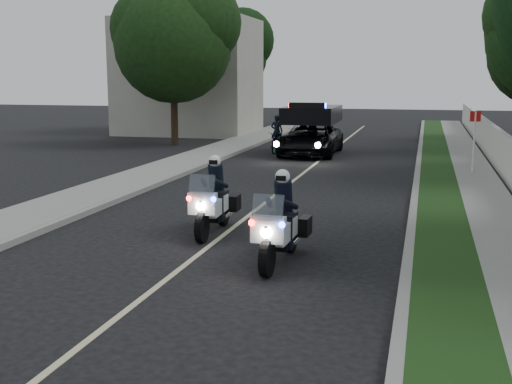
# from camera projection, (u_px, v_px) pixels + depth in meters

# --- Properties ---
(ground) EXTENTS (120.00, 120.00, 0.00)m
(ground) POSITION_uv_depth(u_px,v_px,m) (205.00, 249.00, 13.48)
(ground) COLOR black
(ground) RESTS_ON ground
(curb_right) EXTENTS (0.20, 60.00, 0.15)m
(curb_right) POSITION_uv_depth(u_px,v_px,m) (417.00, 180.00, 21.97)
(curb_right) COLOR gray
(curb_right) RESTS_ON ground
(grass_verge) EXTENTS (1.20, 60.00, 0.16)m
(grass_verge) POSITION_uv_depth(u_px,v_px,m) (438.00, 181.00, 21.79)
(grass_verge) COLOR #193814
(grass_verge) RESTS_ON ground
(sidewalk_right) EXTENTS (1.40, 60.00, 0.16)m
(sidewalk_right) POSITION_uv_depth(u_px,v_px,m) (479.00, 182.00, 21.47)
(sidewalk_right) COLOR gray
(sidewalk_right) RESTS_ON ground
(property_wall) EXTENTS (0.22, 60.00, 1.50)m
(property_wall) POSITION_uv_depth(u_px,v_px,m) (512.00, 163.00, 21.10)
(property_wall) COLOR beige
(property_wall) RESTS_ON ground
(curb_left) EXTENTS (0.20, 60.00, 0.15)m
(curb_left) POSITION_uv_depth(u_px,v_px,m) (189.00, 171.00, 24.01)
(curb_left) COLOR gray
(curb_left) RESTS_ON ground
(sidewalk_left) EXTENTS (2.00, 60.00, 0.16)m
(sidewalk_left) POSITION_uv_depth(u_px,v_px,m) (161.00, 170.00, 24.28)
(sidewalk_left) COLOR gray
(sidewalk_left) RESTS_ON ground
(building_far) EXTENTS (8.00, 6.00, 7.00)m
(building_far) POSITION_uv_depth(u_px,v_px,m) (189.00, 77.00, 40.11)
(building_far) COLOR #A8A396
(building_far) RESTS_ON ground
(lane_marking) EXTENTS (0.12, 50.00, 0.01)m
(lane_marking) POSITION_uv_depth(u_px,v_px,m) (298.00, 178.00, 23.00)
(lane_marking) COLOR #BFB78C
(lane_marking) RESTS_ON ground
(police_moto_left) EXTENTS (0.81, 2.13, 1.79)m
(police_moto_left) POSITION_uv_depth(u_px,v_px,m) (214.00, 233.00, 14.88)
(police_moto_left) COLOR white
(police_moto_left) RESTS_ON ground
(police_moto_right) EXTENTS (0.83, 2.16, 1.81)m
(police_moto_right) POSITION_uv_depth(u_px,v_px,m) (280.00, 263.00, 12.49)
(police_moto_right) COLOR silver
(police_moto_right) RESTS_ON ground
(police_suv) EXTENTS (2.47, 5.31, 2.58)m
(police_suv) POSITION_uv_depth(u_px,v_px,m) (310.00, 155.00, 29.69)
(police_suv) COLOR black
(police_suv) RESTS_ON ground
(bicycle) EXTENTS (0.68, 1.88, 0.98)m
(bicycle) POSITION_uv_depth(u_px,v_px,m) (277.00, 152.00, 30.58)
(bicycle) COLOR black
(bicycle) RESTS_ON ground
(cyclist) EXTENTS (0.58, 0.40, 1.56)m
(cyclist) POSITION_uv_depth(u_px,v_px,m) (277.00, 152.00, 30.58)
(cyclist) COLOR black
(cyclist) RESTS_ON ground
(sign_post) EXTENTS (0.38, 0.38, 2.40)m
(sign_post) POSITION_uv_depth(u_px,v_px,m) (472.00, 176.00, 23.28)
(sign_post) COLOR #A00B1E
(sign_post) RESTS_ON ground
(tree_left_near) EXTENTS (7.31, 7.31, 10.01)m
(tree_left_near) POSITION_uv_depth(u_px,v_px,m) (175.00, 145.00, 33.77)
(tree_left_near) COLOR #173612
(tree_left_near) RESTS_ON ground
(tree_left_far) EXTENTS (7.55, 7.55, 9.63)m
(tree_left_far) POSITION_uv_depth(u_px,v_px,m) (226.00, 128.00, 45.29)
(tree_left_far) COLOR black
(tree_left_far) RESTS_ON ground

